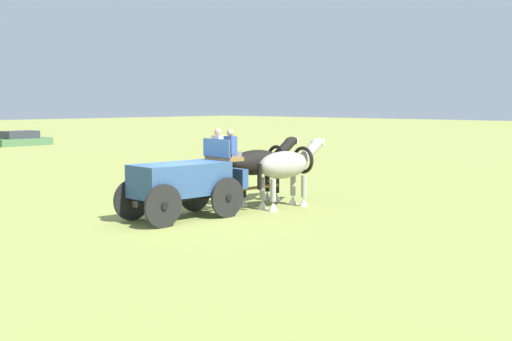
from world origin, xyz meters
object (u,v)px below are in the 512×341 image
draft_horse_off (287,166)px  parked_vehicle_f (22,139)px  show_wagon (185,180)px  draft_horse_near (259,164)px

draft_horse_off → parked_vehicle_f: size_ratio=0.72×
show_wagon → parked_vehicle_f: 36.32m
draft_horse_off → parked_vehicle_f: 36.13m
draft_horse_off → show_wagon: bearing=165.9°
show_wagon → parked_vehicle_f: bearing=69.9°
show_wagon → draft_horse_off: size_ratio=1.88×
draft_horse_off → draft_horse_near: bearing=85.9°
draft_horse_near → draft_horse_off: (-0.09, -1.30, 0.01)m
draft_horse_near → draft_horse_off: draft_horse_off is taller
draft_horse_off → parked_vehicle_f: bearing=75.6°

